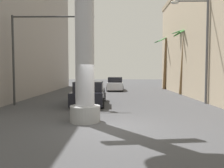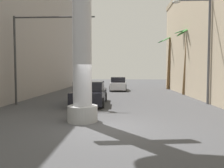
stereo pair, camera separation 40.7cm
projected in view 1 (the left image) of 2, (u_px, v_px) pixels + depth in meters
name	position (u px, v px, depth m)	size (l,w,h in m)	color
ground_plane	(113.00, 98.00, 18.54)	(89.30, 89.30, 0.00)	#424244
building_left	(8.00, 21.00, 21.30)	(7.00, 23.34, 14.36)	gray
street_lamp	(201.00, 41.00, 14.79)	(2.57, 0.28, 7.10)	#59595E
traffic_light_mast	(38.00, 42.00, 14.07)	(5.36, 0.32, 5.82)	#333333
car_lead	(89.00, 94.00, 14.59)	(2.16, 4.69, 1.56)	black
car_far	(115.00, 84.00, 25.81)	(1.95, 4.41, 1.56)	black
palm_tree_far_right	(166.00, 56.00, 27.36)	(3.20, 3.26, 6.58)	brown
palm_tree_mid_right	(184.00, 53.00, 20.75)	(2.79, 2.63, 6.31)	brown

